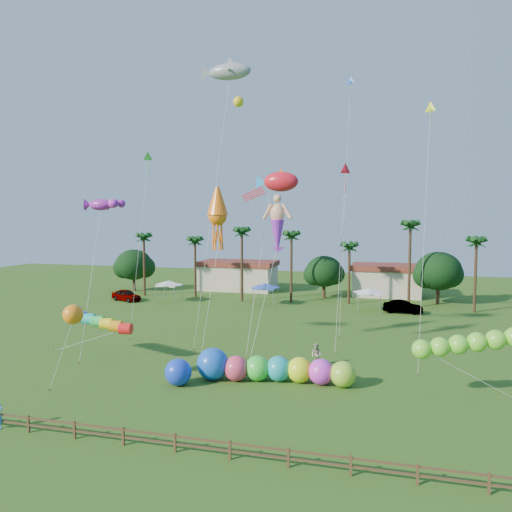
% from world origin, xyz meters
% --- Properties ---
extents(ground, '(160.00, 160.00, 0.00)m').
position_xyz_m(ground, '(0.00, 0.00, 0.00)').
color(ground, '#285116').
rests_on(ground, ground).
extents(tree_line, '(69.46, 8.91, 11.00)m').
position_xyz_m(tree_line, '(3.57, 44.00, 4.28)').
color(tree_line, '#3A2819').
rests_on(tree_line, ground).
extents(buildings_row, '(35.00, 7.00, 4.00)m').
position_xyz_m(buildings_row, '(-3.09, 50.00, 2.00)').
color(buildings_row, beige).
rests_on(buildings_row, ground).
extents(tent_row, '(31.00, 4.00, 0.60)m').
position_xyz_m(tent_row, '(-6.00, 36.33, 2.75)').
color(tent_row, white).
rests_on(tent_row, ground).
extents(fence, '(36.12, 0.12, 1.00)m').
position_xyz_m(fence, '(0.00, -6.00, 0.61)').
color(fence, brown).
rests_on(fence, ground).
extents(car_a, '(5.26, 3.61, 1.66)m').
position_xyz_m(car_a, '(-26.32, 35.02, 0.83)').
color(car_a, '#4C4C54').
rests_on(car_a, ground).
extents(car_b, '(4.96, 2.02, 1.60)m').
position_xyz_m(car_b, '(12.20, 35.96, 0.80)').
color(car_b, '#4C4C54').
rests_on(car_b, ground).
extents(spectator_b, '(1.14, 1.06, 1.87)m').
position_xyz_m(spectator_b, '(4.90, 10.81, 0.94)').
color(spectator_b, '#A29C87').
rests_on(spectator_b, ground).
extents(caterpillar_inflatable, '(11.83, 3.34, 2.40)m').
position_xyz_m(caterpillar_inflatable, '(2.08, 6.00, 1.01)').
color(caterpillar_inflatable, '#EC3E65').
rests_on(caterpillar_inflatable, ground).
extents(blue_ball, '(1.95, 1.95, 1.95)m').
position_xyz_m(blue_ball, '(-4.08, 3.53, 0.97)').
color(blue_ball, blue).
rests_on(blue_ball, ground).
extents(rainbow_tube, '(10.10, 2.31, 3.38)m').
position_xyz_m(rainbow_tube, '(-12.33, 7.53, 2.89)').
color(rainbow_tube, red).
rests_on(rainbow_tube, ground).
extents(green_worm, '(9.88, 2.25, 4.19)m').
position_xyz_m(green_worm, '(12.71, 5.24, 3.41)').
color(green_worm, '#70DE31').
rests_on(green_worm, ground).
extents(orange_ball_kite, '(2.26, 1.92, 6.02)m').
position_xyz_m(orange_ball_kite, '(-11.00, 1.14, 5.30)').
color(orange_ball_kite, orange).
rests_on(orange_ball_kite, ground).
extents(merman_kite, '(2.79, 4.93, 13.67)m').
position_xyz_m(merman_kite, '(1.08, 13.03, 11.27)').
color(merman_kite, '#EFAC87').
rests_on(merman_kite, ground).
extents(fish_kite, '(5.22, 7.54, 16.50)m').
position_xyz_m(fish_kite, '(0.50, 17.07, 15.46)').
color(fish_kite, red).
rests_on(fish_kite, ground).
extents(shark_kite, '(5.98, 7.48, 27.45)m').
position_xyz_m(shark_kite, '(-5.07, 18.81, 26.41)').
color(shark_kite, gray).
rests_on(shark_kite, ground).
extents(squid_kite, '(2.09, 4.42, 14.93)m').
position_xyz_m(squid_kite, '(-4.29, 12.79, 12.24)').
color(squid_kite, orange).
rests_on(squid_kite, ground).
extents(lobster_kite, '(3.89, 5.15, 13.97)m').
position_xyz_m(lobster_kite, '(-14.25, 10.02, 13.24)').
color(lobster_kite, purple).
rests_on(lobster_kite, ground).
extents(delta_kite_red, '(1.22, 5.27, 17.33)m').
position_xyz_m(delta_kite_red, '(6.25, 19.47, 16.46)').
color(delta_kite_red, red).
rests_on(delta_kite_red, ground).
extents(delta_kite_yellow, '(1.20, 4.19, 21.50)m').
position_xyz_m(delta_kite_yellow, '(13.40, 14.18, 20.44)').
color(delta_kite_yellow, '#BFDC16').
rests_on(delta_kite_yellow, ground).
extents(delta_kite_green, '(0.95, 4.89, 19.01)m').
position_xyz_m(delta_kite_green, '(-14.17, 18.89, 18.10)').
color(delta_kite_green, '#4CE636').
rests_on(delta_kite_green, ground).
extents(delta_kite_blue, '(1.11, 5.23, 27.08)m').
position_xyz_m(delta_kite_blue, '(6.05, 25.68, 25.74)').
color(delta_kite_blue, blue).
rests_on(delta_kite_blue, ground).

